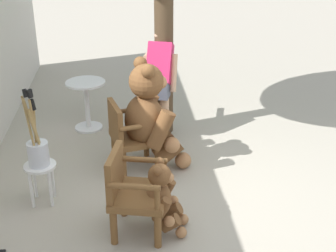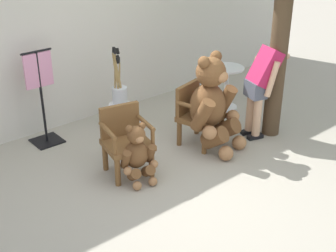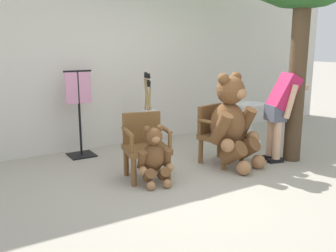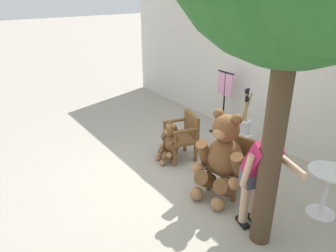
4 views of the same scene
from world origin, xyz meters
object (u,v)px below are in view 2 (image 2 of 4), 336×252
object	(u,v)px
teddy_bear_small	(138,154)
brush_bucket	(119,91)
white_stool	(120,110)
person_visitor	(263,77)
teddy_bear_large	(212,104)
round_side_table	(226,83)
wooden_chair_left	(125,139)
wooden_chair_right	(197,113)
clothing_display_stand	(41,96)

from	to	relation	value
teddy_bear_small	brush_bucket	bearing A→B (deg)	63.77
teddy_bear_small	brush_bucket	distance (m)	1.42
white_stool	person_visitor	bearing A→B (deg)	-42.70
teddy_bear_large	round_side_table	xyz separation A→B (m)	(1.18, 0.84, -0.22)
wooden_chair_left	teddy_bear_large	bearing A→B (deg)	-11.14
teddy_bear_small	wooden_chair_right	bearing A→B (deg)	12.46
wooden_chair_left	teddy_bear_large	xyz separation A→B (m)	(1.28, -0.25, 0.21)
wooden_chair_left	wooden_chair_right	distance (m)	1.25
clothing_display_stand	teddy_bear_small	bearing A→B (deg)	-77.03
brush_bucket	teddy_bear_large	bearing A→B (deg)	-60.58
teddy_bear_small	brush_bucket	xyz separation A→B (m)	(0.61, 1.25, 0.29)
white_stool	round_side_table	bearing A→B (deg)	-11.45
white_stool	brush_bucket	bearing A→B (deg)	159.16
wooden_chair_left	clothing_display_stand	xyz separation A→B (m)	(-0.41, 1.41, 0.26)
teddy_bear_small	round_side_table	size ratio (longest dim) A/B	1.06
wooden_chair_right	teddy_bear_large	world-z (taller)	teddy_bear_large
teddy_bear_large	brush_bucket	size ratio (longest dim) A/B	1.58
teddy_bear_large	person_visitor	distance (m)	0.88
wooden_chair_right	teddy_bear_small	size ratio (longest dim) A/B	1.13
wooden_chair_left	white_stool	bearing A→B (deg)	58.33
wooden_chair_left	teddy_bear_small	world-z (taller)	wooden_chair_left
white_stool	round_side_table	distance (m)	1.91
wooden_chair_right	brush_bucket	xyz separation A→B (m)	(-0.65, 0.97, 0.20)
white_stool	clothing_display_stand	bearing A→B (deg)	156.26
wooden_chair_left	clothing_display_stand	size ratio (longest dim) A/B	0.63
person_visitor	brush_bucket	xyz separation A→B (m)	(-1.52, 1.40, -0.25)
wooden_chair_right	round_side_table	xyz separation A→B (m)	(1.22, 0.59, -0.01)
teddy_bear_large	clothing_display_stand	world-z (taller)	teddy_bear_large
wooden_chair_right	white_stool	world-z (taller)	wooden_chair_right
wooden_chair_right	white_stool	xyz separation A→B (m)	(-0.65, 0.96, -0.11)
white_stool	clothing_display_stand	distance (m)	1.16
teddy_bear_large	white_stool	bearing A→B (deg)	119.34
white_stool	clothing_display_stand	world-z (taller)	clothing_display_stand
teddy_bear_small	round_side_table	bearing A→B (deg)	19.22
wooden_chair_left	person_visitor	size ratio (longest dim) A/B	0.56
person_visitor	brush_bucket	size ratio (longest dim) A/B	1.77
teddy_bear_large	white_stool	world-z (taller)	teddy_bear_large
person_visitor	clothing_display_stand	size ratio (longest dim) A/B	1.12
round_side_table	person_visitor	bearing A→B (deg)	-109.23
person_visitor	round_side_table	bearing A→B (deg)	70.77
wooden_chair_left	brush_bucket	xyz separation A→B (m)	(0.59, 0.97, 0.20)
round_side_table	wooden_chair_right	bearing A→B (deg)	-154.28
wooden_chair_right	teddy_bear_large	xyz separation A→B (m)	(0.03, -0.25, 0.21)
white_stool	teddy_bear_large	bearing A→B (deg)	-60.66
round_side_table	teddy_bear_large	bearing A→B (deg)	-144.73
person_visitor	teddy_bear_large	bearing A→B (deg)	167.74
white_stool	brush_bucket	size ratio (longest dim) A/B	0.53
person_visitor	clothing_display_stand	distance (m)	3.12
teddy_bear_large	clothing_display_stand	bearing A→B (deg)	135.53
teddy_bear_small	clothing_display_stand	bearing A→B (deg)	102.97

